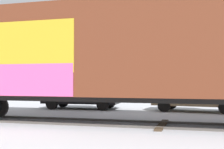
{
  "coord_description": "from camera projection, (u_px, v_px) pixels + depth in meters",
  "views": [
    {
      "loc": [
        3.63,
        -10.97,
        1.57
      ],
      "look_at": [
        0.89,
        1.82,
        1.85
      ],
      "focal_mm": 49.16,
      "sensor_mm": 36.0,
      "label": 1
    }
  ],
  "objects": [
    {
      "name": "ground_plane",
      "position": [
        78.0,
        123.0,
        11.45
      ],
      "size": [
        260.0,
        260.0,
        0.0
      ],
      "primitive_type": "plane",
      "color": "#B2B5BC"
    },
    {
      "name": "hillside",
      "position": [
        160.0,
        69.0,
        65.58
      ],
      "size": [
        114.56,
        34.27,
        13.17
      ],
      "color": "slate",
      "rests_on": "ground_plane"
    },
    {
      "name": "parked_car_tan",
      "position": [
        195.0,
        94.0,
        15.76
      ],
      "size": [
        4.54,
        2.51,
        1.82
      ],
      "color": "#9E8966",
      "rests_on": "ground_plane"
    },
    {
      "name": "parked_car_black",
      "position": [
        80.0,
        93.0,
        17.32
      ],
      "size": [
        4.27,
        1.88,
        1.72
      ],
      "color": "black",
      "rests_on": "ground_plane"
    },
    {
      "name": "track",
      "position": [
        164.0,
        125.0,
        10.67
      ],
      "size": [
        59.99,
        5.17,
        0.08
      ],
      "color": "#4C4742",
      "rests_on": "ground_plane"
    },
    {
      "name": "freight_car",
      "position": [
        105.0,
        53.0,
        11.29
      ],
      "size": [
        17.07,
        3.85,
        4.52
      ],
      "color": "#5B2B19",
      "rests_on": "ground_plane"
    }
  ]
}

